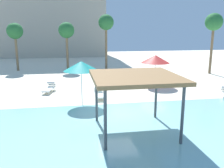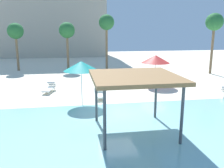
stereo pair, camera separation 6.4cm
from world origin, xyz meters
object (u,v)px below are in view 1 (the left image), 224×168
palm_tree_1 (66,31)px  palm_tree_2 (15,32)px  beach_umbrella_red_0 (155,59)px  lounge_chair_0 (49,88)px  shade_pavilion (135,79)px  palm_tree_0 (214,24)px  lounge_chair_2 (99,93)px  palm_tree_3 (106,24)px  beach_umbrella_teal_3 (81,66)px

palm_tree_1 → palm_tree_2: palm_tree_1 is taller
beach_umbrella_red_0 → lounge_chair_0: (-9.15, -0.68, -2.07)m
lounge_chair_0 → beach_umbrella_red_0: bearing=108.0°
shade_pavilion → palm_tree_0: (12.62, 14.31, 2.87)m
lounge_chair_2 → palm_tree_3: bearing=168.5°
shade_pavilion → lounge_chair_2: (-0.98, 6.43, -2.35)m
shade_pavilion → beach_umbrella_teal_3: bearing=114.8°
beach_umbrella_red_0 → beach_umbrella_teal_3: size_ratio=0.94×
palm_tree_0 → beach_umbrella_teal_3: bearing=-148.2°
lounge_chair_0 → lounge_chair_2: bearing=71.5°
lounge_chair_2 → palm_tree_2: bearing=-149.3°
lounge_chair_2 → palm_tree_1: size_ratio=0.33×
shade_pavilion → palm_tree_1: (-3.36, 19.47, 2.02)m
beach_umbrella_red_0 → lounge_chair_2: bearing=-150.1°
palm_tree_3 → palm_tree_1: bearing=179.4°
palm_tree_0 → palm_tree_3: 12.29m
lounge_chair_0 → shade_pavilion: bearing=42.2°
shade_pavilion → lounge_chair_0: shade_pavilion is taller
lounge_chair_2 → palm_tree_0: size_ratio=0.29×
lounge_chair_2 → palm_tree_2: palm_tree_2 is taller
beach_umbrella_teal_3 → shade_pavilion: bearing=-65.2°
shade_pavilion → palm_tree_1: palm_tree_1 is taller
beach_umbrella_red_0 → lounge_chair_0: 9.41m
palm_tree_1 → beach_umbrella_red_0: bearing=-52.2°
beach_umbrella_red_0 → lounge_chair_0: bearing=-175.7°
shade_pavilion → palm_tree_1: 19.86m
palm_tree_0 → palm_tree_1: size_ratio=1.16×
lounge_chair_0 → palm_tree_2: size_ratio=0.35×
beach_umbrella_teal_3 → lounge_chair_2: 2.99m
beach_umbrella_red_0 → palm_tree_2: (-13.74, 10.54, 2.21)m
palm_tree_2 → shade_pavilion: bearing=-65.0°
lounge_chair_0 → lounge_chair_2: size_ratio=1.04×
palm_tree_2 → palm_tree_3: (10.81, -0.63, 0.97)m
palm_tree_0 → beach_umbrella_red_0: bearing=-149.8°
shade_pavilion → palm_tree_3: 19.69m
lounge_chair_0 → palm_tree_2: bearing=-144.1°
palm_tree_1 → palm_tree_3: size_ratio=0.86×
lounge_chair_0 → palm_tree_0: (17.41, 5.48, 5.23)m
beach_umbrella_teal_3 → lounge_chair_0: size_ratio=1.48×
palm_tree_2 → palm_tree_3: bearing=-3.4°
shade_pavilion → palm_tree_0: size_ratio=0.61×
lounge_chair_0 → palm_tree_2: 12.86m
beach_umbrella_red_0 → palm_tree_3: (-2.93, 9.90, 3.19)m
shade_pavilion → beach_umbrella_teal_3: 5.54m
lounge_chair_0 → palm_tree_1: bearing=-173.9°
palm_tree_2 → palm_tree_3: palm_tree_3 is taller
lounge_chair_2 → palm_tree_2: (-8.39, 13.62, 4.29)m
lounge_chair_0 → palm_tree_3: 13.36m
lounge_chair_2 → palm_tree_3: size_ratio=0.28×
beach_umbrella_teal_3 → lounge_chair_2: bearing=46.2°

